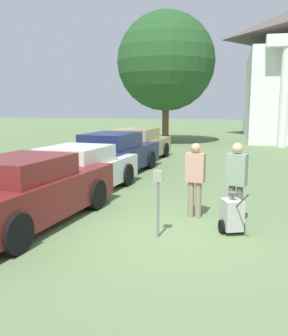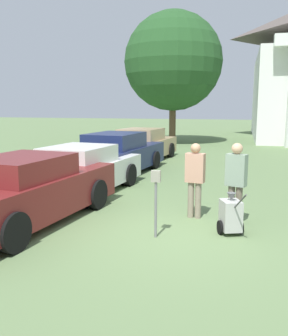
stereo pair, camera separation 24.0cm
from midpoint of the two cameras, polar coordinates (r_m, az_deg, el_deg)
ground_plane at (r=7.55m, az=2.93°, el=-10.14°), size 120.00×120.00×0.00m
parked_car_maroon at (r=8.44m, az=-18.14°, el=-3.49°), size 2.36×5.02×1.49m
parked_car_white at (r=10.92m, az=-10.45°, el=-0.52°), size 2.35×4.81×1.40m
parked_car_navy at (r=13.85m, az=-5.21°, el=1.96°), size 2.45×5.44×1.54m
parked_car_tan at (r=17.28m, az=-1.47°, el=3.43°), size 2.44×4.82×1.47m
parking_meter at (r=7.17m, az=1.21°, el=-3.52°), size 0.18×0.09×1.32m
person_worker at (r=8.50m, az=7.01°, el=-1.16°), size 0.45×0.28×1.71m
person_supervisor at (r=8.15m, az=13.08°, el=-1.52°), size 0.47×0.35×1.77m
equipment_cart at (r=7.71m, az=12.39°, el=-6.93°), size 0.55×0.99×1.00m
shade_tree at (r=25.35m, az=3.09°, el=15.87°), size 6.37×6.37×8.51m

